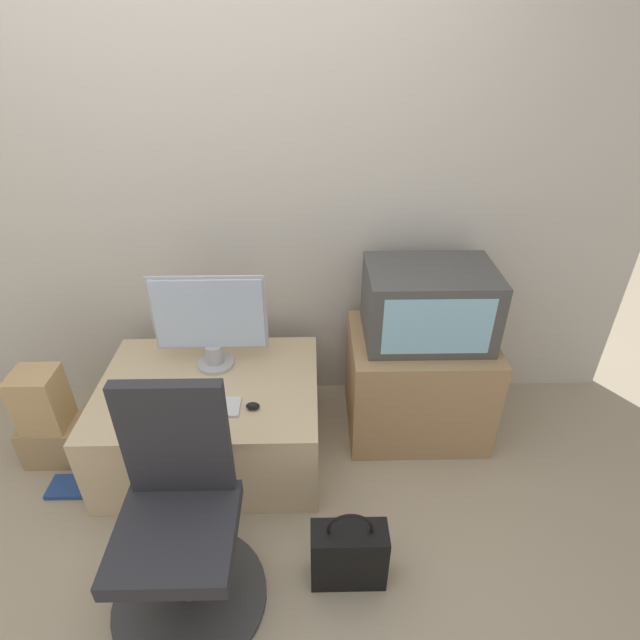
% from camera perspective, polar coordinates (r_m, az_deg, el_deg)
% --- Properties ---
extents(ground_plane, '(12.00, 12.00, 0.00)m').
position_cam_1_polar(ground_plane, '(2.32, -13.31, -28.41)').
color(ground_plane, tan).
extents(wall_back, '(4.40, 0.05, 2.60)m').
position_cam_1_polar(wall_back, '(2.57, -11.56, 15.86)').
color(wall_back, beige).
rests_on(wall_back, ground_plane).
extents(desk, '(1.05, 0.79, 0.45)m').
position_cam_1_polar(desk, '(2.63, -12.14, -10.99)').
color(desk, '#CCB289').
rests_on(desk, ground_plane).
extents(side_stand, '(0.72, 0.55, 0.58)m').
position_cam_1_polar(side_stand, '(2.74, 11.03, -7.05)').
color(side_stand, '#A37F56').
rests_on(side_stand, ground_plane).
extents(main_monitor, '(0.55, 0.19, 0.50)m').
position_cam_1_polar(main_monitor, '(2.46, -12.45, -0.10)').
color(main_monitor, '#B2B2B7').
rests_on(main_monitor, desk).
extents(keyboard, '(0.32, 0.13, 0.01)m').
position_cam_1_polar(keyboard, '(2.34, -13.09, -9.69)').
color(keyboard, silver).
rests_on(keyboard, desk).
extents(mouse, '(0.06, 0.04, 0.04)m').
position_cam_1_polar(mouse, '(2.29, -7.69, -9.72)').
color(mouse, black).
rests_on(mouse, desk).
extents(crt_tv, '(0.61, 0.43, 0.37)m').
position_cam_1_polar(crt_tv, '(2.49, 12.29, 1.80)').
color(crt_tv, '#474747').
rests_on(crt_tv, side_stand).
extents(office_chair, '(0.60, 0.60, 0.94)m').
position_cam_1_polar(office_chair, '(2.05, -15.61, -22.21)').
color(office_chair, '#333333').
rests_on(office_chair, ground_plane).
extents(cardboard_box_lower, '(0.29, 0.21, 0.23)m').
position_cam_1_polar(cardboard_box_lower, '(2.95, -27.93, -11.99)').
color(cardboard_box_lower, '#A3845B').
rests_on(cardboard_box_lower, ground_plane).
extents(cardboard_box_upper, '(0.21, 0.19, 0.31)m').
position_cam_1_polar(cardboard_box_upper, '(2.79, -29.31, -7.93)').
color(cardboard_box_upper, tan).
rests_on(cardboard_box_upper, cardboard_box_lower).
extents(handbag, '(0.30, 0.13, 0.40)m').
position_cam_1_polar(handbag, '(2.18, 3.30, -25.16)').
color(handbag, black).
rests_on(handbag, ground_plane).
extents(book, '(0.22, 0.14, 0.02)m').
position_cam_1_polar(book, '(2.83, -26.42, -16.69)').
color(book, navy).
rests_on(book, ground_plane).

